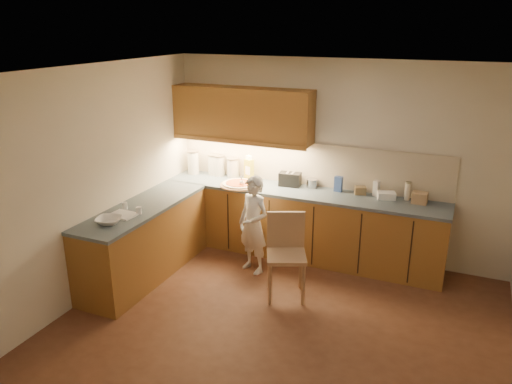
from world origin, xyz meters
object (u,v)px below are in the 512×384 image
Objects in this scene: oil_jug at (249,169)px; toaster at (290,179)px; child at (253,225)px; wooden_chair at (286,249)px; pizza_on_board at (239,184)px.

toaster is (0.61, -0.02, -0.07)m from oil_jug.
oil_jug is at bearing 140.06° from child.
oil_jug is 0.62m from toaster.
oil_jug reaches higher than child.
oil_jug is at bearing 173.05° from toaster.
child is 1.29× the size of wooden_chair.
child is 1.04m from oil_jug.
pizza_on_board is 1.44× the size of oil_jug.
oil_jug is 1.18× the size of toaster.
oil_jug is at bearing 87.22° from pizza_on_board.
pizza_on_board is 0.41× the size of child.
toaster is (0.63, 0.27, 0.07)m from pizza_on_board.
pizza_on_board is 0.33m from oil_jug.
child is 3.55× the size of oil_jug.
wooden_chair is at bearing -41.52° from pizza_on_board.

